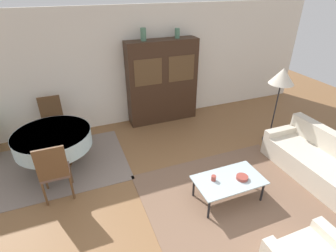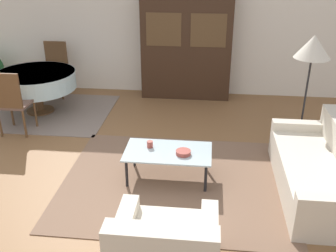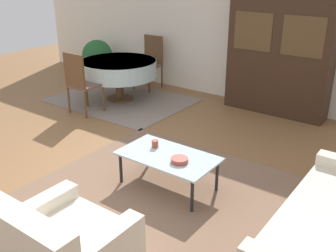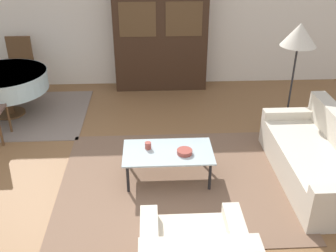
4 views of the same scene
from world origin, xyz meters
The scene contains 14 objects.
ground_plane centered at (0.00, 0.00, 0.00)m, with size 14.00×14.00×0.00m, color brown.
wall_back centered at (0.00, 3.63, 1.35)m, with size 10.00×0.06×2.70m.
area_rug centered at (0.92, 0.29, 0.01)m, with size 2.85×2.35×0.01m.
dining_rug centered at (-1.67, 2.29, 0.01)m, with size 2.42×1.84×0.01m.
couch centered at (2.68, 0.26, 0.28)m, with size 0.85×1.94×0.78m.
armchair centered at (0.97, -1.26, 0.28)m, with size 0.93×0.85×0.75m.
coffee_table centered at (0.82, 0.36, 0.37)m, with size 1.09×0.62×0.39m.
display_cabinet centered at (0.84, 3.38, 0.99)m, with size 1.68×0.41×1.99m.
dining_table centered at (-1.71, 2.30, 0.59)m, with size 1.37×1.37×0.73m.
dining_chair_near centered at (-1.71, 1.38, 0.58)m, with size 0.44×0.44×1.03m.
dining_chair_far centered at (-1.71, 3.21, 0.58)m, with size 0.44×0.44×1.03m.
floor_lamp centered at (2.69, 1.55, 1.44)m, with size 0.49×0.49×1.64m.
cup centered at (0.58, 0.43, 0.44)m, with size 0.08×0.08×0.09m.
bowl centered at (1.02, 0.30, 0.43)m, with size 0.19×0.19×0.05m.
Camera 2 is at (1.29, -3.94, 2.79)m, focal length 42.00 mm.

